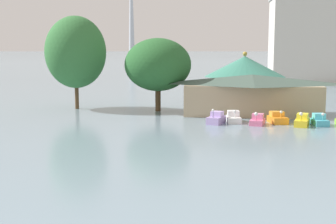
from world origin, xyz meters
TOP-DOWN VIEW (x-y plane):
  - pedal_boat_lavender at (7.77, 36.16)m, footprint 2.17×2.81m
  - pedal_boat_white at (9.66, 37.33)m, footprint 1.71×2.96m
  - pedal_boat_pink at (12.18, 35.98)m, footprint 1.90×2.63m
  - pedal_boat_orange at (14.43, 37.32)m, footprint 2.18×2.81m
  - pedal_boat_yellow at (16.81, 35.80)m, footprint 2.06×3.17m
  - pedal_boat_cyan at (18.70, 36.30)m, footprint 1.65×2.50m
  - boathouse at (12.01, 43.71)m, footprint 17.60×7.74m
  - green_roof_pavilion at (11.75, 58.07)m, footprint 12.32×12.32m
  - shoreline_tree_tall_left at (-11.10, 46.29)m, footprint 8.10×8.10m
  - shoreline_tree_mid at (0.06, 45.54)m, footprint 8.62×8.62m

SIDE VIEW (x-z plane):
  - pedal_boat_pink at x=12.18m, z-range -0.28..1.22m
  - pedal_boat_white at x=9.66m, z-range -0.27..1.27m
  - pedal_boat_cyan at x=18.70m, z-range -0.24..1.24m
  - pedal_boat_orange at x=14.43m, z-range -0.25..1.27m
  - pedal_boat_yellow at x=16.81m, z-range -0.29..1.33m
  - pedal_boat_lavender at x=7.77m, z-range -0.33..1.40m
  - boathouse at x=12.01m, z-range 0.10..5.04m
  - green_roof_pavilion at x=11.75m, z-range 0.08..7.69m
  - shoreline_tree_mid at x=0.06m, z-range 1.29..10.72m
  - shoreline_tree_tall_left at x=-11.10m, z-range 1.41..13.79m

